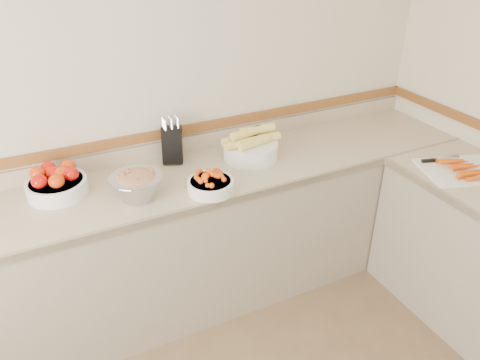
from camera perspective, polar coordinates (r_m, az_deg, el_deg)
name	(u,v)px	position (r m, az deg, el deg)	size (l,w,h in m)	color
back_wall	(135,98)	(2.78, -12.69, 9.77)	(4.00, 4.00, 0.00)	beige
counter_back	(165,247)	(2.91, -9.17, -8.05)	(4.00, 0.65, 1.08)	#BFAB8B
knife_block	(172,143)	(2.84, -8.27, 4.43)	(0.16, 0.18, 0.29)	black
tomato_bowl	(56,183)	(2.67, -21.48, -0.32)	(0.32, 0.32, 0.16)	white
cherry_tomato_bowl	(211,183)	(2.53, -3.61, -0.40)	(0.26, 0.26, 0.14)	white
corn_bowl	(251,147)	(2.87, 1.31, 4.09)	(0.37, 0.34, 0.20)	white
rhubarb_bowl	(137,185)	(2.50, -12.48, -0.54)	(0.28, 0.28, 0.16)	#B2B2BA
cutting_board	(462,169)	(3.02, 25.40, 1.19)	(0.52, 0.46, 0.06)	white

